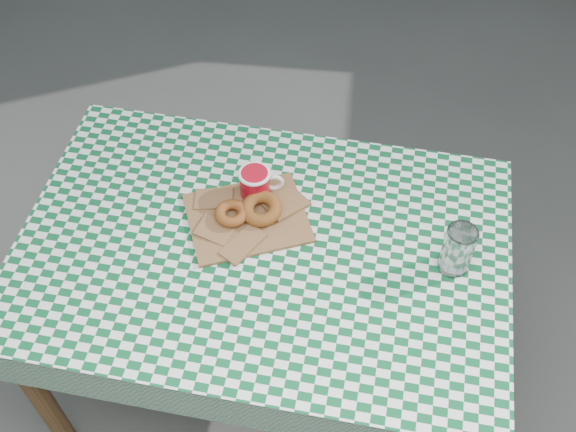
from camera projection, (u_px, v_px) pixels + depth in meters
The scene contains 8 objects.
ground at pixel (230, 369), 2.43m from camera, with size 60.00×60.00×0.00m, color #4E4E49.
table at pixel (266, 319), 2.13m from camera, with size 1.29×0.86×0.75m, color brown.
tablecloth at pixel (262, 246), 1.83m from camera, with size 1.31×0.88×0.01m, color #0C522A.
paper_bag at pixel (247, 217), 1.88m from camera, with size 0.32×0.25×0.02m, color #986D42.
bagel_front at pixel (232, 213), 1.86m from camera, with size 0.09×0.09×0.03m, color #934A1E.
bagel_back at pixel (261, 209), 1.87m from camera, with size 0.11×0.11×0.04m, color brown.
coffee_mug at pixel (255, 184), 1.91m from camera, with size 0.17×0.17×0.09m, color #AA0B1B, non-canonical shape.
drinking_glass at pixel (458, 250), 1.74m from camera, with size 0.08×0.08×0.14m, color silver.
Camera 1 is at (0.32, -1.07, 2.23)m, focal length 42.95 mm.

